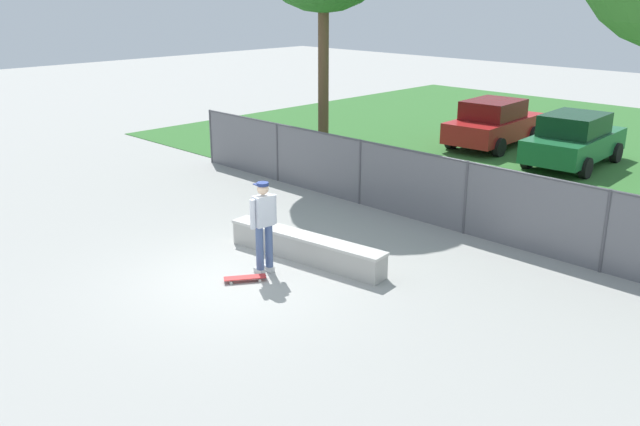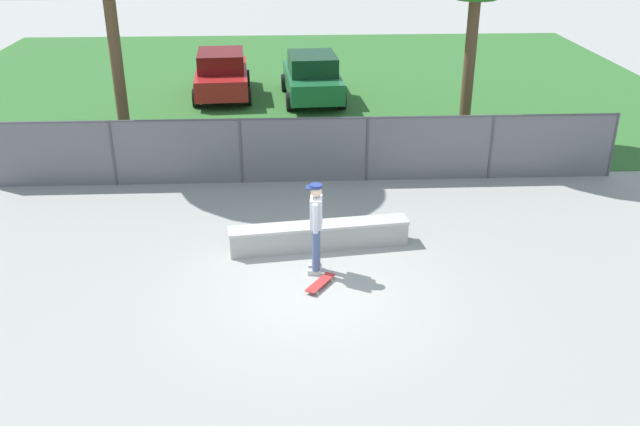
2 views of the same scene
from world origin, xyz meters
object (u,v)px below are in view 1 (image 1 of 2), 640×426
object	(u,v)px
car_red	(494,123)
car_green	(574,140)
concrete_ledge	(306,248)
skateboard	(245,278)
skateboarder	(264,223)

from	to	relation	value
car_red	car_green	world-z (taller)	same
concrete_ledge	car_green	world-z (taller)	car_green
concrete_ledge	skateboard	xyz separation A→B (m)	(-0.05, -1.56, -0.20)
concrete_ledge	skateboard	bearing A→B (deg)	-91.85
concrete_ledge	car_green	bearing A→B (deg)	88.59
skateboarder	skateboard	bearing A→B (deg)	-84.12
car_red	skateboard	bearing A→B (deg)	-77.91
car_green	car_red	bearing A→B (deg)	169.00
skateboarder	car_green	size ratio (longest dim) A/B	0.43
skateboarder	concrete_ledge	bearing A→B (deg)	83.96
car_red	car_green	size ratio (longest dim) A/B	1.00
concrete_ledge	car_red	xyz separation A→B (m)	(-2.96, 12.02, 0.56)
skateboard	car_red	world-z (taller)	car_red
skateboard	car_red	bearing A→B (deg)	102.09
car_green	concrete_ledge	bearing A→B (deg)	-91.41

